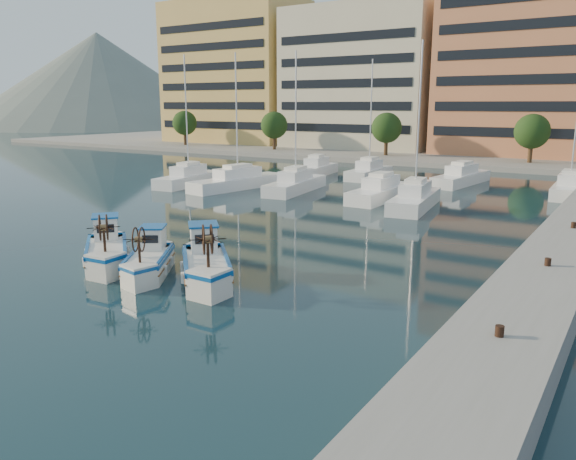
{
  "coord_description": "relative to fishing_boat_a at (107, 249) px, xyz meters",
  "views": [
    {
      "loc": [
        15.85,
        -16.87,
        7.28
      ],
      "look_at": [
        1.92,
        4.72,
        1.5
      ],
      "focal_mm": 35.0,
      "sensor_mm": 36.0,
      "label": 1
    }
  ],
  "objects": [
    {
      "name": "yacht_marina",
      "position": [
        1.28,
        28.29,
        -0.22
      ],
      "size": [
        38.97,
        23.05,
        11.5
      ],
      "color": "white",
      "rests_on": "ground"
    },
    {
      "name": "ground",
      "position": [
        4.73,
        0.39,
        -0.75
      ],
      "size": [
        300.0,
        300.0,
        0.0
      ],
      "primitive_type": "plane",
      "color": "#17343C",
      "rests_on": "ground"
    },
    {
      "name": "hill_west",
      "position": [
        -135.27,
        110.39,
        -0.75
      ],
      "size": [
        180.0,
        180.0,
        60.0
      ],
      "primitive_type": "cone",
      "color": "slate",
      "rests_on": "ground"
    },
    {
      "name": "fishing_boat_c",
      "position": [
        5.41,
        0.67,
        0.03
      ],
      "size": [
        4.36,
        4.39,
        2.84
      ],
      "rotation": [
        0.0,
        0.0,
        0.77
      ],
      "color": "silver",
      "rests_on": "ground"
    },
    {
      "name": "fishing_boat_b",
      "position": [
        2.7,
        0.07,
        -0.07
      ],
      "size": [
        3.46,
        4.02,
        2.47
      ],
      "rotation": [
        0.0,
        0.0,
        0.6
      ],
      "color": "silver",
      "rests_on": "ground"
    },
    {
      "name": "quay",
      "position": [
        17.73,
        8.39,
        -0.15
      ],
      "size": [
        3.0,
        60.0,
        1.2
      ],
      "primitive_type": "cube",
      "color": "gray",
      "rests_on": "ground"
    },
    {
      "name": "fishing_boat_a",
      "position": [
        0.0,
        0.0,
        0.0
      ],
      "size": [
        4.33,
        4.07,
        2.73
      ],
      "rotation": [
        0.0,
        0.0,
        0.86
      ],
      "color": "silver",
      "rests_on": "ground"
    }
  ]
}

